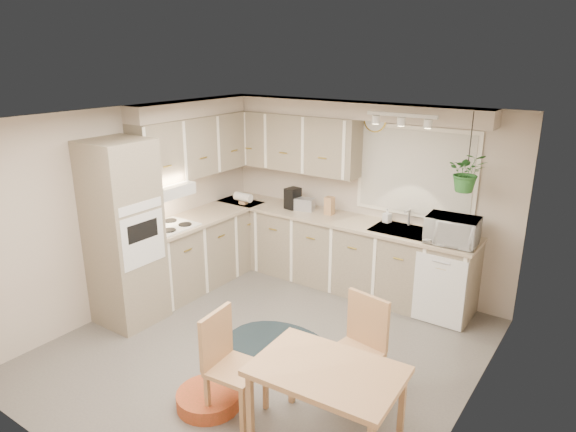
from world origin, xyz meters
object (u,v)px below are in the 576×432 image
(dining_table, at_px, (326,408))
(microwave, at_px, (452,227))
(chair_left, at_px, (236,367))
(chair_back, at_px, (353,352))
(braided_rug, at_px, (280,350))
(pet_bed, at_px, (209,399))

(dining_table, relative_size, microwave, 2.01)
(microwave, bearing_deg, dining_table, -95.98)
(chair_left, height_order, chair_back, chair_back)
(braided_rug, bearing_deg, chair_back, -15.43)
(dining_table, bearing_deg, chair_back, 99.23)
(microwave, bearing_deg, braided_rug, -129.57)
(chair_left, bearing_deg, dining_table, 92.25)
(braided_rug, relative_size, microwave, 2.40)
(dining_table, relative_size, chair_left, 1.21)
(chair_back, height_order, microwave, microwave)
(chair_back, relative_size, pet_bed, 1.67)
(chair_left, relative_size, chair_back, 0.97)
(braided_rug, distance_m, microwave, 2.31)
(chair_left, xyz_separation_m, pet_bed, (-0.28, -0.06, -0.40))
(dining_table, relative_size, pet_bed, 1.96)
(chair_left, xyz_separation_m, microwave, (0.91, 2.64, 0.67))
(chair_back, bearing_deg, pet_bed, 48.18)
(pet_bed, bearing_deg, microwave, 66.38)
(braided_rug, xyz_separation_m, pet_bed, (-0.01, -1.07, 0.06))
(dining_table, distance_m, microwave, 2.65)
(dining_table, distance_m, braided_rug, 1.45)
(dining_table, height_order, chair_left, chair_left)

